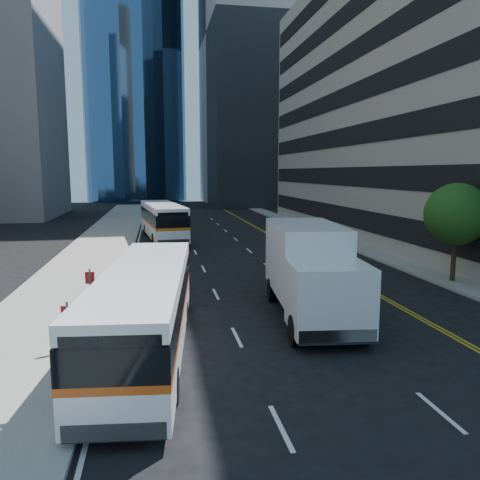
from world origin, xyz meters
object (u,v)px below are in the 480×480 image
(street_tree, at_px, (456,214))
(bus_front, at_px, (146,308))
(box_truck, at_px, (311,270))
(bus_rear, at_px, (163,220))

(street_tree, distance_m, bus_front, 17.24)
(box_truck, bearing_deg, bus_rear, 108.88)
(street_tree, bearing_deg, bus_rear, 127.34)
(street_tree, bearing_deg, bus_front, -155.73)
(box_truck, bearing_deg, street_tree, 30.59)
(bus_rear, distance_m, box_truck, 24.19)
(street_tree, distance_m, box_truck, 10.31)
(bus_front, distance_m, bus_rear, 26.34)
(street_tree, xyz_separation_m, box_truck, (-9.23, -4.27, -1.71))
(street_tree, height_order, bus_front, street_tree)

